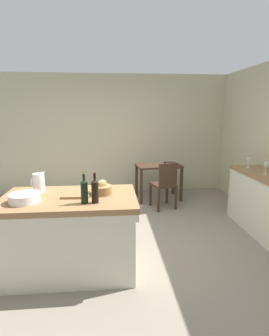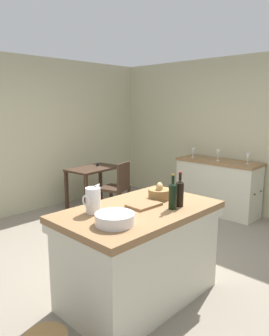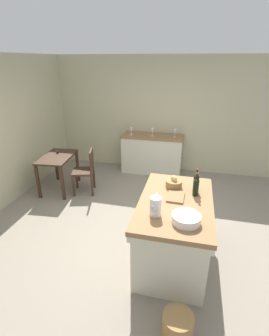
{
  "view_description": "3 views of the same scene",
  "coord_description": "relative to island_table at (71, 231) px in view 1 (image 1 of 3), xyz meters",
  "views": [
    {
      "loc": [
        -0.03,
        -3.4,
        1.8
      ],
      "look_at": [
        0.29,
        0.12,
        1.05
      ],
      "focal_mm": 28.43,
      "sensor_mm": 36.0,
      "label": 1
    },
    {
      "loc": [
        -2.52,
        -2.45,
        1.79
      ],
      "look_at": [
        0.16,
        0.14,
        1.07
      ],
      "focal_mm": 34.35,
      "sensor_mm": 36.0,
      "label": 2
    },
    {
      "loc": [
        -3.23,
        -0.68,
        2.49
      ],
      "look_at": [
        0.15,
        0.13,
        0.99
      ],
      "focal_mm": 26.88,
      "sensor_mm": 36.0,
      "label": 3
    }
  ],
  "objects": [
    {
      "name": "side_cabinet",
      "position": [
        2.75,
        0.76,
        -0.03
      ],
      "size": [
        0.52,
        1.41,
        0.9
      ],
      "color": "olive",
      "rests_on": "ground"
    },
    {
      "name": "ground_plane",
      "position": [
        0.49,
        0.56,
        -0.48
      ],
      "size": [
        6.76,
        6.76,
        0.0
      ],
      "primitive_type": "plane",
      "color": "gray"
    },
    {
      "name": "pitcher",
      "position": [
        -0.37,
        0.2,
        0.52
      ],
      "size": [
        0.17,
        0.13,
        0.26
      ],
      "color": "white",
      "rests_on": "island_table"
    },
    {
      "name": "wash_bowl",
      "position": [
        -0.43,
        -0.14,
        0.45
      ],
      "size": [
        0.31,
        0.31,
        0.09
      ],
      "primitive_type": "cylinder",
      "color": "white",
      "rests_on": "island_table"
    },
    {
      "name": "writing_desk",
      "position": [
        1.44,
        2.46,
        0.13
      ],
      "size": [
        0.95,
        0.65,
        0.78
      ],
      "color": "#3D281C",
      "rests_on": "ground"
    },
    {
      "name": "cutting_board",
      "position": [
        0.08,
        0.01,
        0.42
      ],
      "size": [
        0.3,
        0.22,
        0.02
      ],
      "primitive_type": "cube",
      "rotation": [
        0.0,
        0.0,
        -0.03
      ],
      "color": "olive",
      "rests_on": "island_table"
    },
    {
      "name": "wine_bottle_amber",
      "position": [
        0.19,
        -0.23,
        0.54
      ],
      "size": [
        0.07,
        0.07,
        0.32
      ],
      "color": "black",
      "rests_on": "island_table"
    },
    {
      "name": "island_table",
      "position": [
        0.0,
        0.0,
        0.0
      ],
      "size": [
        1.48,
        0.89,
        0.89
      ],
      "color": "olive",
      "rests_on": "ground"
    },
    {
      "name": "wall_back",
      "position": [
        0.49,
        3.16,
        0.82
      ],
      "size": [
        5.32,
        0.12,
        2.6
      ],
      "primitive_type": "cube",
      "color": "#B7B28E",
      "rests_on": "ground"
    },
    {
      "name": "wine_bottle_dark",
      "position": [
        0.3,
        -0.23,
        0.54
      ],
      "size": [
        0.07,
        0.07,
        0.32
      ],
      "color": "black",
      "rests_on": "island_table"
    },
    {
      "name": "wooden_chair",
      "position": [
        1.46,
        1.86,
        0.01
      ],
      "size": [
        0.49,
        0.49,
        0.9
      ],
      "color": "#3D281C",
      "rests_on": "ground"
    },
    {
      "name": "bread_basket",
      "position": [
        0.36,
        0.06,
        0.47
      ],
      "size": [
        0.22,
        0.22,
        0.17
      ],
      "color": "olive",
      "rests_on": "island_table"
    },
    {
      "name": "wine_glass_middle",
      "position": [
        2.71,
        1.25,
        0.54
      ],
      "size": [
        0.07,
        0.07,
        0.17
      ],
      "color": "white",
      "rests_on": "side_cabinet"
    },
    {
      "name": "wine_glass_left",
      "position": [
        2.72,
        0.76,
        0.55
      ],
      "size": [
        0.07,
        0.07,
        0.18
      ],
      "color": "white",
      "rests_on": "side_cabinet"
    }
  ]
}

